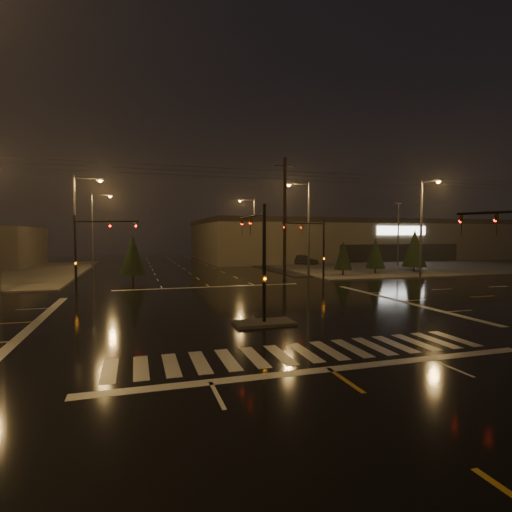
% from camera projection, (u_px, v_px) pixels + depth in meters
% --- Properties ---
extents(ground, '(140.00, 140.00, 0.00)m').
position_uv_depth(ground, '(243.00, 310.00, 23.76)').
color(ground, black).
rests_on(ground, ground).
extents(sidewalk_ne, '(36.00, 36.00, 0.12)m').
position_uv_depth(sidewalk_ne, '(381.00, 264.00, 61.13)').
color(sidewalk_ne, '#43403C').
rests_on(sidewalk_ne, ground).
extents(median_island, '(3.00, 1.60, 0.15)m').
position_uv_depth(median_island, '(264.00, 323.00, 19.93)').
color(median_island, '#43403C').
rests_on(median_island, ground).
extents(crosswalk, '(15.00, 2.60, 0.01)m').
position_uv_depth(crosswalk, '(305.00, 352.00, 15.16)').
color(crosswalk, beige).
rests_on(crosswalk, ground).
extents(stop_bar_near, '(16.00, 0.50, 0.01)m').
position_uv_depth(stop_bar_near, '(330.00, 369.00, 13.25)').
color(stop_bar_near, beige).
rests_on(stop_bar_near, ground).
extents(stop_bar_far, '(16.00, 0.50, 0.01)m').
position_uv_depth(stop_bar_far, '(210.00, 287.00, 34.26)').
color(stop_bar_far, beige).
rests_on(stop_bar_far, ground).
extents(parking_lot, '(50.00, 24.00, 0.08)m').
position_uv_depth(parking_lot, '(417.00, 264.00, 60.68)').
color(parking_lot, black).
rests_on(parking_lot, ground).
extents(retail_building, '(60.20, 28.30, 7.20)m').
position_uv_depth(retail_building, '(355.00, 238.00, 77.66)').
color(retail_building, '#67604A').
rests_on(retail_building, ground).
extents(signal_mast_median, '(0.25, 4.59, 6.00)m').
position_uv_depth(signal_mast_median, '(259.00, 249.00, 20.63)').
color(signal_mast_median, black).
rests_on(signal_mast_median, ground).
extents(signal_mast_ne, '(4.84, 1.86, 6.00)m').
position_uv_depth(signal_mast_ne, '(316.00, 243.00, 36.00)').
color(signal_mast_ne, black).
rests_on(signal_mast_ne, ground).
extents(signal_mast_nw, '(4.84, 1.86, 6.00)m').
position_uv_depth(signal_mast_nw, '(89.00, 244.00, 30.48)').
color(signal_mast_nw, black).
rests_on(signal_mast_nw, ground).
extents(streetlight_1, '(2.77, 0.32, 10.00)m').
position_uv_depth(streetlight_1, '(78.00, 221.00, 37.40)').
color(streetlight_1, '#38383A').
rests_on(streetlight_1, ground).
extents(streetlight_2, '(2.77, 0.32, 10.00)m').
position_uv_depth(streetlight_2, '(95.00, 225.00, 52.68)').
color(streetlight_2, '#38383A').
rests_on(streetlight_2, ground).
extents(streetlight_3, '(2.77, 0.32, 10.00)m').
position_uv_depth(streetlight_3, '(306.00, 222.00, 41.99)').
color(streetlight_3, '#38383A').
rests_on(streetlight_3, ground).
extents(streetlight_4, '(2.77, 0.32, 10.00)m').
position_uv_depth(streetlight_4, '(253.00, 226.00, 61.10)').
color(streetlight_4, '#38383A').
rests_on(streetlight_4, ground).
extents(streetlight_6, '(0.32, 2.77, 10.00)m').
position_uv_depth(streetlight_6, '(423.00, 222.00, 40.53)').
color(streetlight_6, '#38383A').
rests_on(streetlight_6, ground).
extents(utility_pole_1, '(2.20, 0.32, 12.00)m').
position_uv_depth(utility_pole_1, '(285.00, 218.00, 39.14)').
color(utility_pole_1, black).
rests_on(utility_pole_1, ground).
extents(conifer_0, '(1.98, 1.98, 3.79)m').
position_uv_depth(conifer_0, '(343.00, 255.00, 43.44)').
color(conifer_0, black).
rests_on(conifer_0, ground).
extents(conifer_1, '(2.16, 2.16, 4.07)m').
position_uv_depth(conifer_1, '(376.00, 253.00, 45.41)').
color(conifer_1, black).
rests_on(conifer_1, ground).
extents(conifer_2, '(2.82, 2.82, 5.10)m').
position_uv_depth(conifer_2, '(415.00, 248.00, 47.54)').
color(conifer_2, black).
rests_on(conifer_2, ground).
extents(conifer_3, '(2.43, 2.43, 4.50)m').
position_uv_depth(conifer_3, '(133.00, 255.00, 37.87)').
color(conifer_3, black).
rests_on(conifer_3, ground).
extents(car_parked, '(4.39, 4.96, 1.62)m').
position_uv_depth(car_parked, '(303.00, 260.00, 59.24)').
color(car_parked, black).
rests_on(car_parked, ground).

